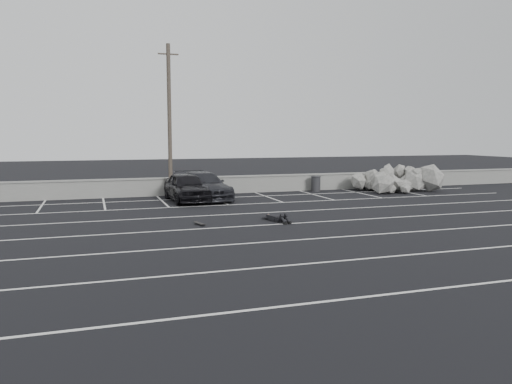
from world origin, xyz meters
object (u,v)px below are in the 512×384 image
object	(u,v)px
person	(274,215)
skateboard	(200,224)
utility_pole	(170,121)
trash_bin	(316,184)
riprap_pile	(397,183)
car_left	(186,187)
car_right	(203,186)

from	to	relation	value
person	skateboard	xyz separation A→B (m)	(-3.16, -0.13, -0.15)
utility_pole	trash_bin	size ratio (longest dim) A/B	8.87
riprap_pile	utility_pole	bearing A→B (deg)	173.79
car_left	skateboard	bearing A→B (deg)	-99.61
utility_pole	trash_bin	bearing A→B (deg)	0.55
car_right	utility_pole	size ratio (longest dim) A/B	0.60
car_right	trash_bin	world-z (taller)	car_right
skateboard	utility_pole	bearing A→B (deg)	72.71
person	trash_bin	bearing A→B (deg)	45.48
car_left	skateboard	distance (m)	7.39
car_left	car_right	world-z (taller)	car_left
car_right	utility_pole	distance (m)	4.21
utility_pole	person	distance (m)	10.57
trash_bin	skateboard	bearing A→B (deg)	-134.76
trash_bin	car_right	bearing A→B (deg)	-167.82
utility_pole	person	world-z (taller)	utility_pole
car_left	person	xyz separation A→B (m)	(2.35, -7.18, -0.56)
trash_bin	person	size ratio (longest dim) A/B	0.43
person	skateboard	distance (m)	3.17
car_left	trash_bin	size ratio (longest dim) A/B	4.70
car_left	car_right	size ratio (longest dim) A/B	0.88
utility_pole	riprap_pile	xyz separation A→B (m)	(14.00, -1.52, -3.79)
car_left	car_right	xyz separation A→B (m)	(1.02, 0.56, -0.02)
skateboard	person	bearing A→B (deg)	-13.10
trash_bin	riprap_pile	size ratio (longest dim) A/B	0.17
car_right	trash_bin	size ratio (longest dim) A/B	5.34
car_right	person	xyz separation A→B (m)	(1.33, -7.74, -0.54)
car_right	skateboard	bearing A→B (deg)	-110.73
riprap_pile	skateboard	world-z (taller)	riprap_pile
utility_pole	person	xyz separation A→B (m)	(2.87, -9.29, -4.13)
utility_pole	riprap_pile	bearing A→B (deg)	-6.21
person	utility_pole	bearing A→B (deg)	96.43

